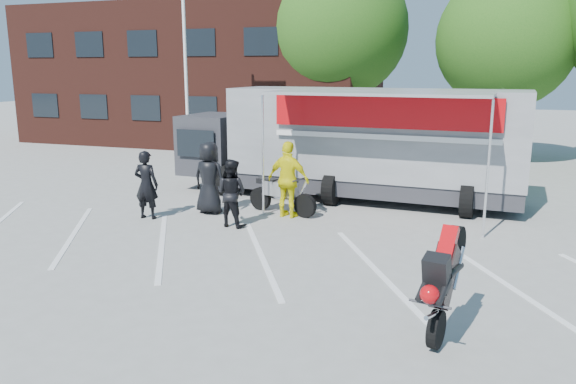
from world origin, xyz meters
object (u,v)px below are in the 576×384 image
Objects in this scene: transporter_truck at (356,199)px; spectator_leather_b at (146,185)px; spectator_leather_c at (231,193)px; parked_motorcycle at (282,213)px; spectator_leather_a at (209,178)px; tree_left at (340,29)px; spectator_hivis at (288,180)px; tree_mid at (506,40)px; stunt_bike_rider at (447,332)px; flagpole at (190,36)px.

transporter_truck is 6.21m from spectator_leather_b.
transporter_truck is 5.75× the size of spectator_leather_b.
spectator_leather_b is at bearing 10.48° from spectator_leather_c.
spectator_leather_c is (2.39, 0.06, -0.05)m from spectator_leather_b.
spectator_leather_b reaches higher than spectator_leather_c.
spectator_leather_a is (-1.86, -0.59, 0.97)m from parked_motorcycle.
spectator_hivis is (1.70, -11.83, -4.56)m from tree_left.
parked_motorcycle is 1.93m from spectator_leather_c.
spectator_hivis is at bearing -162.59° from spectator_leather_b.
tree_mid is 4.24× the size of stunt_bike_rider.
spectator_leather_b is at bearing 31.12° from spectator_hivis.
spectator_leather_b reaches higher than transporter_truck.
tree_left is 4.30× the size of spectator_hivis.
tree_left reaches higher than tree_mid.
flagpole reaches higher than stunt_bike_rider.
spectator_hivis is at bearing -44.46° from flagpole.
transporter_truck is 2.81m from parked_motorcycle.
spectator_leather_a is at bearing -123.75° from tree_mid.
stunt_bike_rider is at bearing -47.59° from flagpole.
stunt_bike_rider is 7.15m from spectator_hivis.
stunt_bike_rider is 8.95m from spectator_leather_b.
tree_left is 4.44× the size of spectator_leather_a.
spectator_hivis is (-4.43, 5.52, 1.01)m from stunt_bike_rider.
spectator_hivis is at bearing -165.86° from spectator_leather_a.
spectator_leather_b is 3.69m from spectator_hivis.
tree_left reaches higher than flagpole.
stunt_bike_rider is 1.01× the size of spectator_leather_b.
spectator_leather_a is at bearing 18.04° from spectator_hivis.
flagpole is at bearing -125.28° from tree_left.
tree_mid is at bearing -8.13° from tree_left.
tree_left is at bearing 110.62° from transporter_truck.
tree_mid is at bearing -106.35° from spectator_hivis.
parked_motorcycle is 3.66m from spectator_leather_b.
tree_mid is 10.39m from transporter_truck.
tree_mid reaches higher than spectator_leather_c.
stunt_bike_rider is 6.98m from spectator_leather_c.
tree_mid is 0.75× the size of transporter_truck.
stunt_bike_rider is (10.37, -11.35, -5.05)m from flagpole.
spectator_hivis is at bearing -116.09° from tree_mid.
tree_left is 1.13× the size of tree_mid.
flagpole is 8.66m from spectator_leather_b.
parked_motorcycle is (-1.50, -2.37, 0.00)m from transporter_truck.
flagpole is 4.11× the size of spectator_leather_a.
tree_mid reaches higher than parked_motorcycle.
tree_left is 4.83× the size of spectator_leather_b.
spectator_leather_c is at bearing -55.46° from flagpole.
spectator_leather_a is (-3.37, -2.96, 0.97)m from transporter_truck.
flagpole is 9.60m from spectator_leather_c.
parked_motorcycle is at bearing -156.46° from spectator_leather_a.
flagpole is 4.75× the size of spectator_leather_c.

